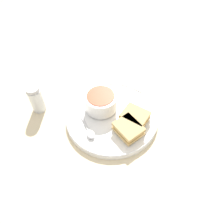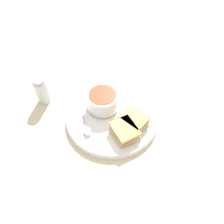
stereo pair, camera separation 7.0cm
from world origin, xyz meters
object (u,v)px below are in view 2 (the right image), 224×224
object	(u,v)px
salt_shaker	(42,91)
sandwich_half_far	(134,120)
soup_bowl	(103,100)
sandwich_half_near	(125,131)
spoon	(87,130)

from	to	relation	value
salt_shaker	sandwich_half_far	bearing A→B (deg)	70.60
soup_bowl	salt_shaker	world-z (taller)	salt_shaker
soup_bowl	salt_shaker	size ratio (longest dim) A/B	1.06
soup_bowl	salt_shaker	xyz separation A→B (m)	(-0.04, -0.21, -0.00)
sandwich_half_near	salt_shaker	size ratio (longest dim) A/B	1.03
sandwich_half_near	salt_shaker	world-z (taller)	salt_shaker
sandwich_half_near	spoon	bearing A→B (deg)	-95.85
spoon	sandwich_half_far	distance (m)	0.15
salt_shaker	soup_bowl	bearing A→B (deg)	79.11
soup_bowl	spoon	distance (m)	0.11
sandwich_half_far	spoon	bearing A→B (deg)	-78.01
sandwich_half_far	salt_shaker	distance (m)	0.33
spoon	sandwich_half_near	distance (m)	0.12
sandwich_half_near	sandwich_half_far	xyz separation A→B (m)	(-0.04, 0.03, 0.00)
spoon	soup_bowl	bearing A→B (deg)	138.14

